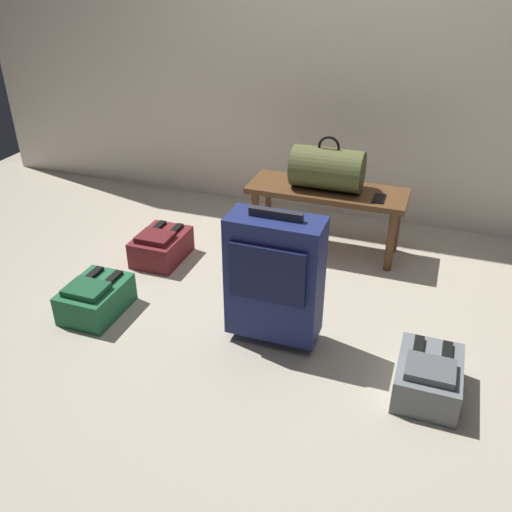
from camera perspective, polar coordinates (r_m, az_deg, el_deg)
name	(u,v)px	position (r m, az deg, el deg)	size (l,w,h in m)	color
ground_plane	(288,333)	(2.93, 3.33, -7.97)	(6.60, 6.60, 0.00)	#B2A893
back_wall	(367,12)	(3.90, 11.41, 23.51)	(6.00, 0.10, 2.80)	silver
bench	(327,198)	(3.56, 7.33, 5.93)	(1.00, 0.36, 0.43)	brown
duffel_bag_olive	(327,169)	(3.49, 7.39, 8.96)	(0.44, 0.26, 0.34)	#51562D
cell_phone	(379,198)	(3.43, 12.60, 5.83)	(0.07, 0.14, 0.01)	black
suitcase_upright_navy	(274,277)	(2.68, 1.92, -2.17)	(0.46, 0.23, 0.73)	navy
backpack_maroon	(161,246)	(3.58, -9.78, 1.02)	(0.28, 0.38, 0.21)	maroon
backpack_green	(96,298)	(3.15, -16.25, -4.18)	(0.28, 0.38, 0.21)	#1E6038
backpack_grey	(428,377)	(2.64, 17.37, -11.84)	(0.28, 0.38, 0.21)	slate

